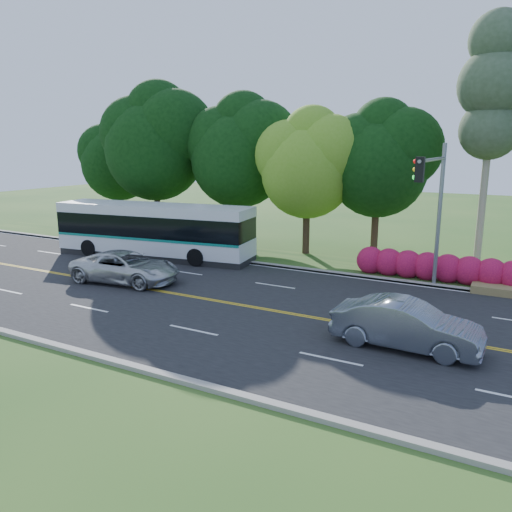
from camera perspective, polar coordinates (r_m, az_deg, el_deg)
The scene contains 12 objects.
ground at distance 21.85m, azimuth -0.73°, elevation -5.84°, with size 120.00×120.00×0.00m, color #25511B.
road at distance 21.85m, azimuth -0.74°, elevation -5.81°, with size 60.00×14.00×0.02m, color black.
curb_north at distance 28.04m, azimuth 6.40°, elevation -1.59°, with size 60.00×0.30×0.15m, color gray.
curb_south at distance 16.39m, azimuth -13.29°, elevation -12.39°, with size 60.00×0.30×0.15m, color gray.
grass_verge at distance 29.73m, azimuth 7.74°, elevation -0.87°, with size 60.00×4.00×0.10m, color #25511B.
lane_markings at distance 21.89m, azimuth -0.95°, elevation -5.74°, with size 57.60×13.82×0.00m.
tree_row at distance 33.87m, azimuth 1.66°, elevation 12.27°, with size 44.70×9.10×13.84m.
bougainvillea_hedge at distance 27.13m, azimuth 21.45°, elevation -1.49°, with size 9.50×2.25×1.50m.
traffic_signal at distance 23.89m, azimuth 19.71°, elevation 6.49°, with size 0.42×6.10×7.00m.
transit_bus at distance 31.71m, azimuth -11.59°, elevation 2.80°, with size 12.89×4.34×3.31m.
sedan at distance 18.07m, azimuth 16.80°, elevation -7.55°, with size 1.76×5.03×1.66m, color slate.
suv at distance 26.36m, azimuth -14.66°, elevation -1.23°, with size 2.59×5.62×1.56m, color silver.
Camera 1 is at (10.11, -18.10, 6.90)m, focal length 35.00 mm.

